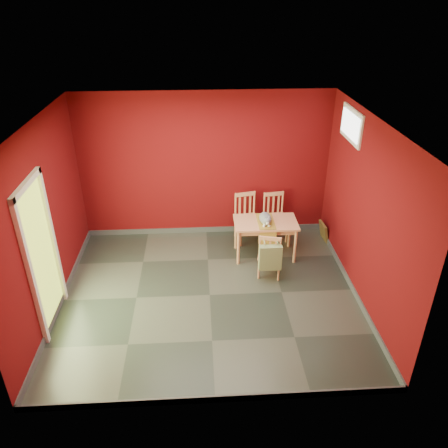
{
  "coord_description": "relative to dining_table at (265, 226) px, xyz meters",
  "views": [
    {
      "loc": [
        -0.11,
        -5.42,
        4.2
      ],
      "look_at": [
        0.25,
        0.45,
        1.0
      ],
      "focal_mm": 35.0,
      "sensor_mm": 36.0,
      "label": 1
    }
  ],
  "objects": [
    {
      "name": "chair_near",
      "position": [
        -0.01,
        -0.62,
        -0.18
      ],
      "size": [
        0.45,
        0.45,
        0.8
      ],
      "color": "tan",
      "rests_on": "ground"
    },
    {
      "name": "dining_table",
      "position": [
        0.0,
        0.0,
        0.0
      ],
      "size": [
        1.08,
        0.64,
        0.67
      ],
      "color": "tan",
      "rests_on": "ground"
    },
    {
      "name": "table_runner",
      "position": [
        0.0,
        -0.1,
        0.04
      ],
      "size": [
        0.29,
        0.59,
        0.3
      ],
      "color": "#A8842B",
      "rests_on": "dining_table"
    },
    {
      "name": "cat",
      "position": [
        -0.01,
        -0.03,
        0.19
      ],
      "size": [
        0.38,
        0.49,
        0.22
      ],
      "primitive_type": null,
      "rotation": [
        0.0,
        0.0,
        -0.4
      ],
      "color": "slate",
      "rests_on": "table_runner"
    },
    {
      "name": "window",
      "position": [
        1.22,
        -0.09,
        1.76
      ],
      "size": [
        0.05,
        0.9,
        0.5
      ],
      "color": "white",
      "rests_on": "room_shell"
    },
    {
      "name": "doorway",
      "position": [
        -3.23,
        -1.49,
        0.53
      ],
      "size": [
        0.06,
        1.01,
        2.13
      ],
      "color": "#B7D838",
      "rests_on": "ground"
    },
    {
      "name": "tote_bag",
      "position": [
        -0.04,
        -0.82,
        -0.12
      ],
      "size": [
        0.36,
        0.2,
        0.49
      ],
      "color": "#798A58",
      "rests_on": "chair_near"
    },
    {
      "name": "outlet_plate",
      "position": [
        0.6,
        0.89,
        -0.29
      ],
      "size": [
        0.08,
        0.02,
        0.12
      ],
      "primitive_type": "cube",
      "color": "silver",
      "rests_on": "room_shell"
    },
    {
      "name": "chair_far_left",
      "position": [
        -0.26,
        0.58,
        -0.13
      ],
      "size": [
        0.5,
        0.5,
        0.9
      ],
      "color": "tan",
      "rests_on": "ground"
    },
    {
      "name": "picture_frame",
      "position": [
        1.19,
        0.47,
        -0.42
      ],
      "size": [
        0.14,
        0.35,
        0.35
      ],
      "color": "brown",
      "rests_on": "ground"
    },
    {
      "name": "ground",
      "position": [
        -1.0,
        -1.09,
        -0.59
      ],
      "size": [
        4.5,
        4.5,
        0.0
      ],
      "primitive_type": "plane",
      "color": "#2D342D",
      "rests_on": "ground"
    },
    {
      "name": "chair_far_right",
      "position": [
        0.27,
        0.62,
        -0.14
      ],
      "size": [
        0.46,
        0.46,
        0.88
      ],
      "color": "tan",
      "rests_on": "ground"
    },
    {
      "name": "room_shell",
      "position": [
        -1.0,
        -1.09,
        -0.54
      ],
      "size": [
        4.5,
        4.5,
        4.5
      ],
      "color": "#5A090B",
      "rests_on": "ground"
    }
  ]
}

